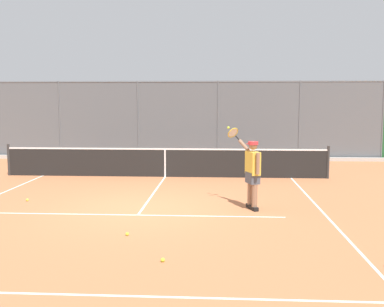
% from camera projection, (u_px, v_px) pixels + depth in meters
% --- Properties ---
extents(ground_plane, '(60.00, 60.00, 0.00)m').
position_uv_depth(ground_plane, '(142.00, 209.00, 10.75)').
color(ground_plane, '#B76B42').
extents(court_line_markings, '(8.40, 9.37, 0.01)m').
position_uv_depth(court_line_markings, '(135.00, 219.00, 9.82)').
color(court_line_markings, white).
rests_on(court_line_markings, ground).
extents(fence_backdrop, '(20.28, 1.37, 3.37)m').
position_uv_depth(fence_backdrop, '(179.00, 125.00, 20.30)').
color(fence_backdrop, '#565B60').
rests_on(fence_backdrop, ground).
extents(tennis_net, '(10.79, 0.09, 1.07)m').
position_uv_depth(tennis_net, '(165.00, 162.00, 15.20)').
color(tennis_net, '#2D2D2D').
rests_on(tennis_net, ground).
extents(tennis_player, '(0.79, 1.21, 1.90)m').
position_uv_depth(tennis_player, '(252.00, 170.00, 10.63)').
color(tennis_player, black).
rests_on(tennis_player, ground).
extents(tennis_ball_near_baseline, '(0.07, 0.07, 0.07)m').
position_uv_depth(tennis_ball_near_baseline, '(27.00, 200.00, 11.56)').
color(tennis_ball_near_baseline, '#D6E042').
rests_on(tennis_ball_near_baseline, ground).
extents(tennis_ball_by_sideline, '(0.07, 0.07, 0.07)m').
position_uv_depth(tennis_ball_by_sideline, '(163.00, 260.00, 7.21)').
color(tennis_ball_by_sideline, '#CCDB33').
rests_on(tennis_ball_by_sideline, ground).
extents(tennis_ball_near_net, '(0.07, 0.07, 0.07)m').
position_uv_depth(tennis_ball_near_net, '(127.00, 234.00, 8.62)').
color(tennis_ball_near_net, '#CCDB33').
rests_on(tennis_ball_near_net, ground).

